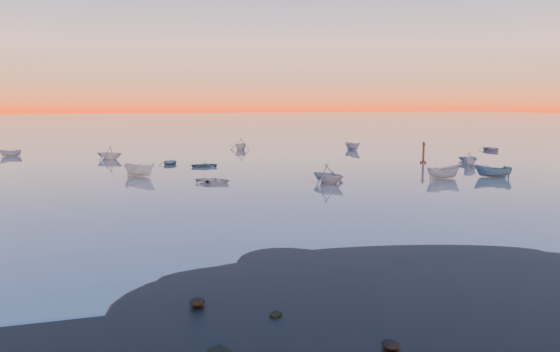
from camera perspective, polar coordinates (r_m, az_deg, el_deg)
name	(u,v)px	position (r m, az deg, el deg)	size (l,w,h in m)	color
ground	(197,139)	(126.12, -8.66, 3.85)	(600.00, 600.00, 0.00)	slate
mud_lobes	(482,262)	(30.97, 20.39, -8.37)	(140.00, 6.00, 0.07)	black
moored_fleet	(245,159)	(80.08, -3.69, 1.74)	(124.00, 58.00, 1.20)	silver
boat_near_left	(213,183)	(57.25, -6.98, -0.71)	(3.68, 1.53, 0.92)	silver
boat_near_center	(470,166)	(75.55, 19.22, 0.96)	(3.51, 1.49, 1.22)	gray
boat_near_right	(468,163)	(79.85, 19.03, 1.31)	(3.39, 1.52, 1.19)	gray
channel_marker	(423,154)	(77.95, 14.76, 2.24)	(0.88, 0.88, 3.11)	#451A0E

